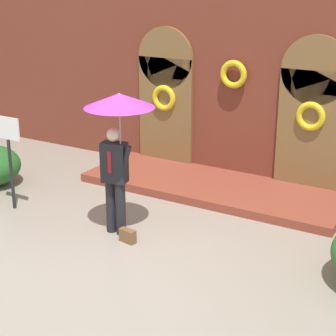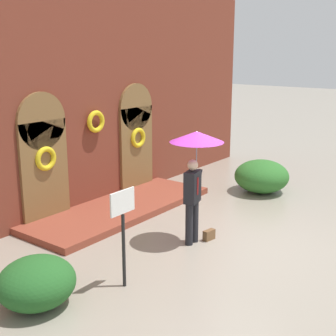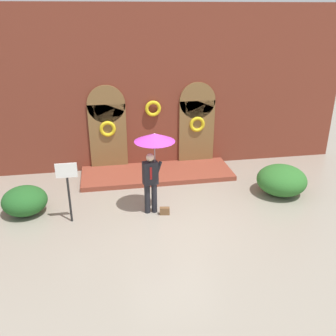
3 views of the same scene
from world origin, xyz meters
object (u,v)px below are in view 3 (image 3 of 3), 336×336
(person_with_umbrella, at_px, (153,149))
(shrub_left, at_px, (25,201))
(handbag, at_px, (165,211))
(shrub_right, at_px, (282,180))
(sign_post, at_px, (68,183))

(person_with_umbrella, distance_m, shrub_left, 3.96)
(handbag, relative_size, shrub_left, 0.22)
(handbag, height_order, shrub_left, shrub_left)
(person_with_umbrella, xyz_separation_m, shrub_right, (4.09, 0.47, -1.45))
(shrub_left, xyz_separation_m, shrub_right, (7.71, -0.08, 0.06))
(shrub_left, bearing_deg, sign_post, -26.96)
(handbag, bearing_deg, shrub_right, 19.22)
(sign_post, xyz_separation_m, shrub_left, (-1.30, 0.66, -0.76))
(handbag, distance_m, shrub_left, 3.96)
(person_with_umbrella, bearing_deg, handbag, -37.18)
(handbag, xyz_separation_m, sign_post, (-2.58, 0.09, 1.05))
(person_with_umbrella, distance_m, shrub_right, 4.37)
(person_with_umbrella, xyz_separation_m, shrub_left, (-3.62, 0.55, -1.51))
(person_with_umbrella, distance_m, handbag, 1.83)
(person_with_umbrella, xyz_separation_m, sign_post, (-2.31, -0.11, -0.75))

